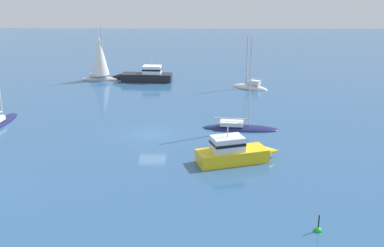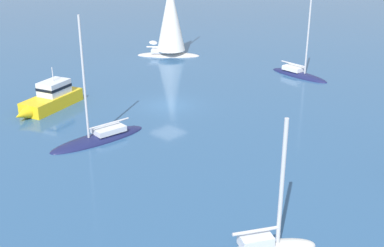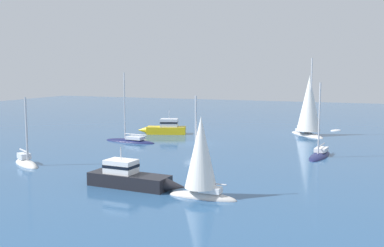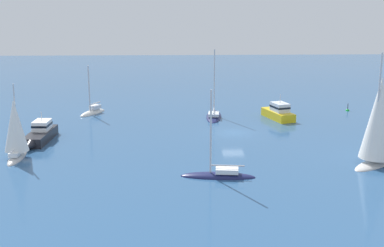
# 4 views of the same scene
# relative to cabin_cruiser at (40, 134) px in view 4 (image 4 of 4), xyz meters

# --- Properties ---
(ground_plane) EXTENTS (160.00, 160.00, 0.00)m
(ground_plane) POSITION_rel_cabin_cruiser_xyz_m (21.92, 2.90, -0.79)
(ground_plane) COLOR #2D5684
(cabin_cruiser) EXTENTS (2.55, 8.46, 3.15)m
(cabin_cruiser) POSITION_rel_cabin_cruiser_xyz_m (0.00, 0.00, 0.00)
(cabin_cruiser) COLOR black
(cabin_cruiser) RESTS_ON ground
(sailboat) EXTENTS (2.40, 5.28, 7.91)m
(sailboat) POSITION_rel_cabin_cruiser_xyz_m (-0.79, -6.25, 1.97)
(sailboat) COLOR silver
(sailboat) RESTS_ON ground
(sloop) EXTENTS (6.86, 6.28, 11.22)m
(sloop) POSITION_rel_cabin_cruiser_xyz_m (34.38, -9.36, 3.23)
(sloop) COLOR silver
(sloop) RESTS_ON ground
(powerboat) EXTENTS (3.74, 7.08, 3.36)m
(powerboat) POSITION_rel_cabin_cruiser_xyz_m (28.49, 10.08, 0.06)
(powerboat) COLOR yellow
(powerboat) RESTS_ON ground
(sailboat_1) EXTENTS (3.70, 4.96, 7.20)m
(sailboat_1) POSITION_rel_cabin_cruiser_xyz_m (3.82, 13.77, -0.60)
(sailboat_1) COLOR silver
(sailboat_1) RESTS_ON ground
(sloop_1) EXTENTS (6.90, 2.38, 8.37)m
(sloop_1) POSITION_rel_cabin_cruiser_xyz_m (18.92, -12.57, -0.64)
(sloop_1) COLOR #191E4C
(sloop_1) RESTS_ON ground
(sloop_2) EXTENTS (2.71, 7.55, 9.27)m
(sloop_2) POSITION_rel_cabin_cruiser_xyz_m (20.20, 11.25, -0.65)
(sloop_2) COLOR #191E4C
(sloop_2) RESTS_ON ground
(channel_buoy) EXTENTS (0.50, 0.50, 1.30)m
(channel_buoy) POSITION_rel_cabin_cruiser_xyz_m (39.18, 14.39, -0.77)
(channel_buoy) COLOR green
(channel_buoy) RESTS_ON ground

